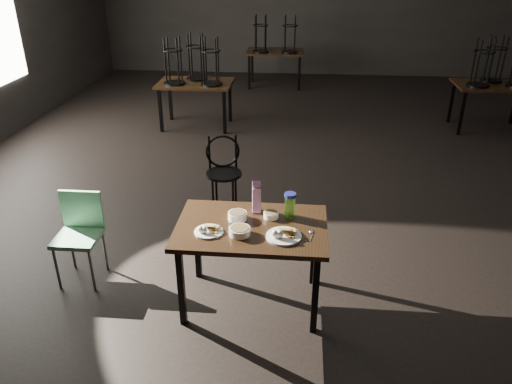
# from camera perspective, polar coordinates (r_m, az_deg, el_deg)

# --- Properties ---
(main_table) EXTENTS (1.20, 0.80, 0.75)m
(main_table) POSITION_cam_1_polar(r_m,az_deg,el_deg) (4.00, -0.53, -4.83)
(main_table) COLOR black
(main_table) RESTS_ON ground
(plate_left) EXTENTS (0.22, 0.22, 0.07)m
(plate_left) POSITION_cam_1_polar(r_m,az_deg,el_deg) (3.88, -5.49, -4.37)
(plate_left) COLOR white
(plate_left) RESTS_ON main_table
(plate_right) EXTENTS (0.27, 0.27, 0.09)m
(plate_right) POSITION_cam_1_polar(r_m,az_deg,el_deg) (3.80, 3.16, -4.88)
(plate_right) COLOR white
(plate_right) RESTS_ON main_table
(bowl_near) EXTENTS (0.15, 0.15, 0.06)m
(bowl_near) POSITION_cam_1_polar(r_m,az_deg,el_deg) (4.04, -2.14, -2.71)
(bowl_near) COLOR white
(bowl_near) RESTS_ON main_table
(bowl_far) EXTENTS (0.12, 0.12, 0.05)m
(bowl_far) POSITION_cam_1_polar(r_m,az_deg,el_deg) (4.07, 1.74, -2.60)
(bowl_far) COLOR white
(bowl_far) RESTS_ON main_table
(bowl_big) EXTENTS (0.17, 0.17, 0.06)m
(bowl_big) POSITION_cam_1_polar(r_m,az_deg,el_deg) (3.83, -1.89, -4.47)
(bowl_big) COLOR white
(bowl_big) RESTS_ON main_table
(juice_carton) EXTENTS (0.08, 0.08, 0.28)m
(juice_carton) POSITION_cam_1_polar(r_m,az_deg,el_deg) (4.11, 0.07, -0.63)
(juice_carton) COLOR #7F1767
(juice_carton) RESTS_ON main_table
(water_bottle) EXTENTS (0.10, 0.10, 0.21)m
(water_bottle) POSITION_cam_1_polar(r_m,az_deg,el_deg) (4.05, 3.90, -1.46)
(water_bottle) COLOR #6DC038
(water_bottle) RESTS_ON main_table
(spoon) EXTENTS (0.05, 0.18, 0.01)m
(spoon) POSITION_cam_1_polar(r_m,az_deg,el_deg) (3.89, 6.33, -4.61)
(spoon) COLOR silver
(spoon) RESTS_ON main_table
(bentwood_chair) EXTENTS (0.43, 0.42, 0.85)m
(bentwood_chair) POSITION_cam_1_polar(r_m,az_deg,el_deg) (5.63, -3.74, 2.85)
(bentwood_chair) COLOR black
(bentwood_chair) RESTS_ON ground
(school_chair) EXTENTS (0.38, 0.38, 0.81)m
(school_chair) POSITION_cam_1_polar(r_m,az_deg,el_deg) (4.70, -19.51, -3.98)
(school_chair) COLOR #7DC295
(school_chair) RESTS_ON ground
(bg_table_left) EXTENTS (1.20, 0.80, 1.48)m
(bg_table_left) POSITION_cam_1_polar(r_m,az_deg,el_deg) (8.31, -7.01, 12.52)
(bg_table_left) COLOR black
(bg_table_left) RESTS_ON ground
(bg_table_right) EXTENTS (1.20, 0.80, 1.48)m
(bg_table_right) POSITION_cam_1_polar(r_m,az_deg,el_deg) (8.97, 25.63, 11.20)
(bg_table_right) COLOR black
(bg_table_right) RESTS_ON ground
(bg_table_far) EXTENTS (1.20, 0.80, 1.48)m
(bg_table_far) POSITION_cam_1_polar(r_m,az_deg,el_deg) (10.85, 2.22, 15.80)
(bg_table_far) COLOR black
(bg_table_far) RESTS_ON ground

